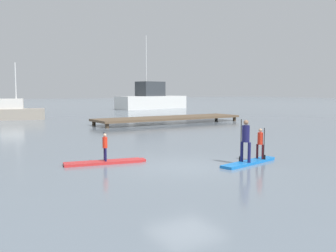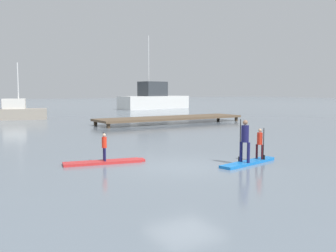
{
  "view_description": "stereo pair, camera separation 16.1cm",
  "coord_description": "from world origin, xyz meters",
  "px_view_note": "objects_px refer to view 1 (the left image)",
  "views": [
    {
      "loc": [
        -7.89,
        -11.04,
        2.75
      ],
      "look_at": [
        1.63,
        3.71,
        1.11
      ],
      "focal_mm": 40.5,
      "sensor_mm": 36.0,
      "label": 1
    },
    {
      "loc": [
        -7.76,
        -11.12,
        2.75
      ],
      "look_at": [
        1.63,
        3.71,
        1.11
      ],
      "focal_mm": 40.5,
      "sensor_mm": 36.0,
      "label": 2
    }
  ],
  "objects_px": {
    "fishing_boat_green_midground": "(10,112)",
    "paddler_child_solo": "(105,146)",
    "paddler_adult": "(246,138)",
    "paddler_child_front": "(260,142)",
    "fishing_boat_white_large": "(152,99)",
    "paddleboard_far": "(250,162)",
    "paddleboard_near": "(105,162)"
  },
  "relations": [
    {
      "from": "fishing_boat_green_midground",
      "to": "paddler_child_solo",
      "type": "bearing_deg",
      "value": -92.68
    },
    {
      "from": "paddler_adult",
      "to": "paddler_child_front",
      "type": "distance_m",
      "value": 1.01
    },
    {
      "from": "paddler_adult",
      "to": "paddler_child_front",
      "type": "relative_size",
      "value": 1.3
    },
    {
      "from": "paddler_child_solo",
      "to": "fishing_boat_white_large",
      "type": "distance_m",
      "value": 43.58
    },
    {
      "from": "paddler_child_solo",
      "to": "fishing_boat_green_midground",
      "type": "height_order",
      "value": "fishing_boat_green_midground"
    },
    {
      "from": "paddler_child_front",
      "to": "fishing_boat_white_large",
      "type": "distance_m",
      "value": 43.59
    },
    {
      "from": "paddler_child_solo",
      "to": "fishing_boat_white_large",
      "type": "bearing_deg",
      "value": 57.31
    },
    {
      "from": "paddleboard_far",
      "to": "fishing_boat_white_large",
      "type": "height_order",
      "value": "fishing_boat_white_large"
    },
    {
      "from": "paddleboard_near",
      "to": "paddler_child_front",
      "type": "relative_size",
      "value": 2.56
    },
    {
      "from": "paddler_child_front",
      "to": "paddler_child_solo",
      "type": "bearing_deg",
      "value": 151.21
    },
    {
      "from": "paddleboard_near",
      "to": "paddler_child_solo",
      "type": "distance_m",
      "value": 0.63
    },
    {
      "from": "paddler_adult",
      "to": "fishing_boat_green_midground",
      "type": "bearing_deg",
      "value": 96.34
    },
    {
      "from": "paddleboard_near",
      "to": "paddler_child_front",
      "type": "bearing_deg",
      "value": -28.68
    },
    {
      "from": "paddleboard_far",
      "to": "paddler_adult",
      "type": "bearing_deg",
      "value": -170.25
    },
    {
      "from": "fishing_boat_white_large",
      "to": "paddler_child_front",
      "type": "bearing_deg",
      "value": -114.79
    },
    {
      "from": "paddler_child_solo",
      "to": "paddler_adult",
      "type": "xyz_separation_m",
      "value": [
        4.29,
        -3.06,
        0.32
      ]
    },
    {
      "from": "paddler_child_solo",
      "to": "fishing_boat_white_large",
      "type": "relative_size",
      "value": 0.09
    },
    {
      "from": "paddler_child_front",
      "to": "fishing_boat_green_midground",
      "type": "distance_m",
      "value": 28.2
    },
    {
      "from": "paddleboard_near",
      "to": "fishing_boat_white_large",
      "type": "relative_size",
      "value": 0.26
    },
    {
      "from": "paddleboard_far",
      "to": "fishing_boat_white_large",
      "type": "distance_m",
      "value": 44.01
    },
    {
      "from": "paddler_child_solo",
      "to": "paddler_adult",
      "type": "relative_size",
      "value": 0.68
    },
    {
      "from": "paddleboard_near",
      "to": "paddler_child_solo",
      "type": "relative_size",
      "value": 2.9
    },
    {
      "from": "paddleboard_near",
      "to": "paddler_child_solo",
      "type": "xyz_separation_m",
      "value": [
        0.0,
        0.01,
        0.63
      ]
    },
    {
      "from": "paddler_child_solo",
      "to": "paddleboard_near",
      "type": "bearing_deg",
      "value": -96.24
    },
    {
      "from": "paddleboard_near",
      "to": "paddler_child_solo",
      "type": "bearing_deg",
      "value": 83.76
    },
    {
      "from": "paddler_child_solo",
      "to": "paddler_child_front",
      "type": "bearing_deg",
      "value": -28.79
    },
    {
      "from": "paddler_adult",
      "to": "fishing_boat_green_midground",
      "type": "relative_size",
      "value": 0.24
    },
    {
      "from": "paddler_child_front",
      "to": "fishing_boat_white_large",
      "type": "height_order",
      "value": "fishing_boat_white_large"
    },
    {
      "from": "paddleboard_far",
      "to": "fishing_boat_white_large",
      "type": "xyz_separation_m",
      "value": [
        18.96,
        39.69,
        1.39
      ]
    },
    {
      "from": "paddleboard_far",
      "to": "paddler_child_solo",
      "type": "bearing_deg",
      "value": 146.6
    },
    {
      "from": "paddleboard_far",
      "to": "fishing_boat_green_midground",
      "type": "distance_m",
      "value": 28.24
    },
    {
      "from": "paddler_child_solo",
      "to": "fishing_boat_white_large",
      "type": "xyz_separation_m",
      "value": [
        23.53,
        36.67,
        0.76
      ]
    }
  ]
}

